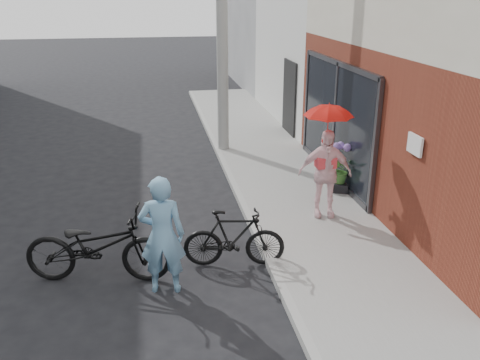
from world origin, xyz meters
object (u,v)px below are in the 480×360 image
object	(u,v)px
utility_pole	(222,11)
kimono_woman	(325,173)
bike_right	(234,238)
bike_left	(98,246)
officer	(162,235)
planter	(339,187)

from	to	relation	value
utility_pole	kimono_woman	distance (m)	5.26
bike_right	kimono_woman	xyz separation A→B (m)	(1.87, 1.30, 0.46)
bike_left	bike_right	xyz separation A→B (m)	(2.00, 0.06, -0.09)
kimono_woman	officer	bearing A→B (deg)	-137.44
officer	bike_left	world-z (taller)	officer
officer	kimono_woman	xyz separation A→B (m)	(2.95, 1.80, 0.07)
planter	officer	bearing A→B (deg)	-142.11
utility_pole	bike_right	xyz separation A→B (m)	(-0.69, -5.73, -3.04)
utility_pole	planter	size ratio (longest dim) A/B	20.51
utility_pole	bike_right	distance (m)	6.52
bike_left	utility_pole	bearing A→B (deg)	-14.25
kimono_woman	bike_left	bearing A→B (deg)	-149.43
utility_pole	officer	distance (m)	6.99
bike_right	officer	bearing A→B (deg)	123.78
utility_pole	bike_right	bearing A→B (deg)	-96.89
planter	kimono_woman	bearing A→B (deg)	-124.43
bike_right	utility_pole	bearing A→B (deg)	2.11
bike_right	kimono_woman	size ratio (longest dim) A/B	0.96
planter	utility_pole	bearing A→B (deg)	119.42
officer	bike_right	world-z (taller)	officer
bike_right	kimono_woman	distance (m)	2.32
utility_pole	kimono_woman	xyz separation A→B (m)	(1.17, -4.43, -2.57)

